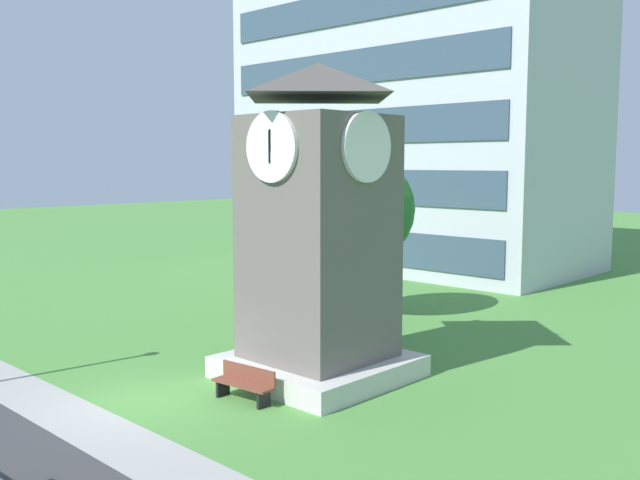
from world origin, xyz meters
name	(u,v)px	position (x,y,z in m)	size (l,w,h in m)	color
ground_plane	(142,402)	(0.00, 0.00, 0.00)	(160.00, 160.00, 0.00)	#4C893D
kerb_strip	(77,420)	(0.00, -1.75, 0.00)	(120.00, 1.60, 0.01)	#9E9E99
office_building	(412,48)	(-10.04, 24.98, 12.80)	(20.24, 10.65, 25.60)	#B7BCC6
clock_tower	(318,242)	(1.78, 4.61, 3.85)	(4.53, 4.53, 8.74)	#605B56
park_bench	(244,383)	(1.83, 1.84, 0.46)	(1.84, 0.66, 0.88)	brown
tree_by_building	(361,209)	(-2.32, 11.29, 4.26)	(4.16, 4.16, 6.36)	#513823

